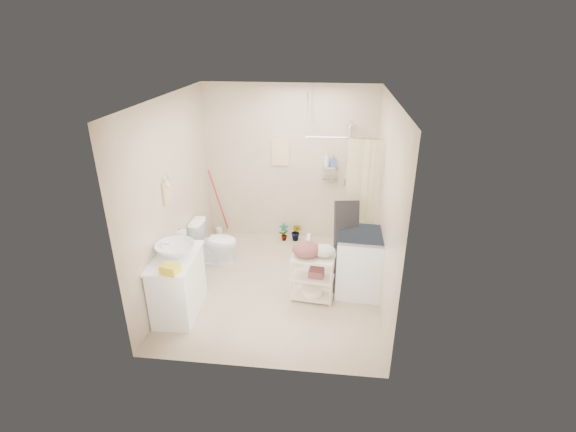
{
  "coord_description": "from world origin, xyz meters",
  "views": [
    {
      "loc": [
        0.73,
        -4.98,
        3.33
      ],
      "look_at": [
        0.13,
        0.25,
        0.98
      ],
      "focal_mm": 26.0,
      "sensor_mm": 36.0,
      "label": 1
    }
  ],
  "objects_px": {
    "laundry_rack": "(313,273)",
    "toilet": "(215,242)",
    "vanity": "(178,284)",
    "washing_machine": "(360,263)"
  },
  "relations": [
    {
      "from": "laundry_rack",
      "to": "toilet",
      "type": "bearing_deg",
      "value": 158.98
    },
    {
      "from": "toilet",
      "to": "laundry_rack",
      "type": "relative_size",
      "value": 0.91
    },
    {
      "from": "vanity",
      "to": "toilet",
      "type": "relative_size",
      "value": 1.3
    },
    {
      "from": "vanity",
      "to": "laundry_rack",
      "type": "bearing_deg",
      "value": 13.03
    },
    {
      "from": "toilet",
      "to": "laundry_rack",
      "type": "height_order",
      "value": "laundry_rack"
    },
    {
      "from": "laundry_rack",
      "to": "washing_machine",
      "type": "bearing_deg",
      "value": 28.46
    },
    {
      "from": "toilet",
      "to": "laundry_rack",
      "type": "bearing_deg",
      "value": -115.0
    },
    {
      "from": "vanity",
      "to": "toilet",
      "type": "xyz_separation_m",
      "value": [
        0.12,
        1.27,
        -0.05
      ]
    },
    {
      "from": "toilet",
      "to": "washing_machine",
      "type": "height_order",
      "value": "washing_machine"
    },
    {
      "from": "toilet",
      "to": "vanity",
      "type": "bearing_deg",
      "value": 176.85
    }
  ]
}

